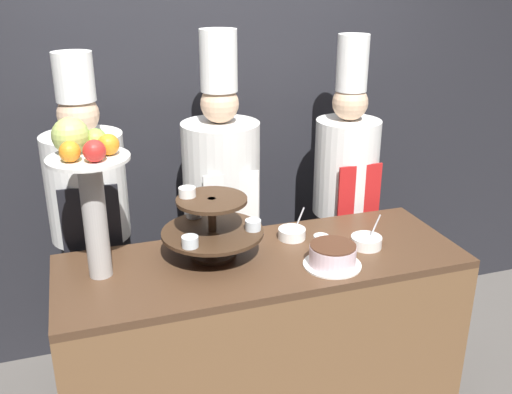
{
  "coord_description": "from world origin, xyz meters",
  "views": [
    {
      "loc": [
        -0.72,
        -1.79,
        2.09
      ],
      "look_at": [
        0.0,
        0.42,
        1.18
      ],
      "focal_mm": 40.0,
      "sensor_mm": 36.0,
      "label": 1
    }
  ],
  "objects_px": {
    "tiered_stand": "(212,225)",
    "chef_center_right": "(345,190)",
    "chef_left": "(90,219)",
    "cup_white": "(321,240)",
    "serving_bowl_far": "(292,233)",
    "serving_bowl_near": "(366,242)",
    "fruit_pedestal": "(87,175)",
    "chef_center_left": "(222,201)",
    "cake_round": "(333,256)"
  },
  "relations": [
    {
      "from": "cup_white",
      "to": "chef_center_left",
      "type": "bearing_deg",
      "value": 121.59
    },
    {
      "from": "tiered_stand",
      "to": "chef_left",
      "type": "height_order",
      "value": "chef_left"
    },
    {
      "from": "fruit_pedestal",
      "to": "chef_left",
      "type": "bearing_deg",
      "value": 90.51
    },
    {
      "from": "serving_bowl_near",
      "to": "cake_round",
      "type": "bearing_deg",
      "value": -153.02
    },
    {
      "from": "cup_white",
      "to": "chef_left",
      "type": "distance_m",
      "value": 1.13
    },
    {
      "from": "fruit_pedestal",
      "to": "cup_white",
      "type": "bearing_deg",
      "value": -2.67
    },
    {
      "from": "fruit_pedestal",
      "to": "serving_bowl_far",
      "type": "height_order",
      "value": "fruit_pedestal"
    },
    {
      "from": "serving_bowl_near",
      "to": "chef_center_left",
      "type": "height_order",
      "value": "chef_center_left"
    },
    {
      "from": "serving_bowl_far",
      "to": "chef_left",
      "type": "relative_size",
      "value": 0.09
    },
    {
      "from": "tiered_stand",
      "to": "chef_center_right",
      "type": "xyz_separation_m",
      "value": [
        0.88,
        0.48,
        -0.11
      ]
    },
    {
      "from": "fruit_pedestal",
      "to": "chef_left",
      "type": "height_order",
      "value": "chef_left"
    },
    {
      "from": "chef_center_left",
      "to": "fruit_pedestal",
      "type": "bearing_deg",
      "value": -143.74
    },
    {
      "from": "tiered_stand",
      "to": "fruit_pedestal",
      "type": "distance_m",
      "value": 0.57
    },
    {
      "from": "cake_round",
      "to": "serving_bowl_far",
      "type": "height_order",
      "value": "serving_bowl_far"
    },
    {
      "from": "cake_round",
      "to": "serving_bowl_near",
      "type": "distance_m",
      "value": 0.25
    },
    {
      "from": "cake_round",
      "to": "serving_bowl_far",
      "type": "distance_m",
      "value": 0.31
    },
    {
      "from": "fruit_pedestal",
      "to": "cake_round",
      "type": "xyz_separation_m",
      "value": [
        0.95,
        -0.24,
        -0.39
      ]
    },
    {
      "from": "chef_center_left",
      "to": "cup_white",
      "type": "bearing_deg",
      "value": -58.41
    },
    {
      "from": "tiered_stand",
      "to": "serving_bowl_near",
      "type": "bearing_deg",
      "value": -10.99
    },
    {
      "from": "serving_bowl_far",
      "to": "cup_white",
      "type": "bearing_deg",
      "value": -48.62
    },
    {
      "from": "cup_white",
      "to": "serving_bowl_near",
      "type": "bearing_deg",
      "value": -22.5
    },
    {
      "from": "tiered_stand",
      "to": "fruit_pedestal",
      "type": "height_order",
      "value": "fruit_pedestal"
    },
    {
      "from": "fruit_pedestal",
      "to": "serving_bowl_far",
      "type": "relative_size",
      "value": 4.35
    },
    {
      "from": "fruit_pedestal",
      "to": "chef_center_right",
      "type": "bearing_deg",
      "value": 19.47
    },
    {
      "from": "serving_bowl_near",
      "to": "chef_center_left",
      "type": "distance_m",
      "value": 0.8
    },
    {
      "from": "fruit_pedestal",
      "to": "chef_center_left",
      "type": "relative_size",
      "value": 0.35
    },
    {
      "from": "chef_left",
      "to": "chef_center_right",
      "type": "relative_size",
      "value": 0.98
    },
    {
      "from": "cup_white",
      "to": "chef_left",
      "type": "bearing_deg",
      "value": 151.84
    },
    {
      "from": "serving_bowl_near",
      "to": "chef_center_left",
      "type": "xyz_separation_m",
      "value": [
        -0.52,
        0.61,
        0.03
      ]
    },
    {
      "from": "cake_round",
      "to": "chef_left",
      "type": "xyz_separation_m",
      "value": [
        -0.96,
        0.72,
        -0.0
      ]
    },
    {
      "from": "serving_bowl_far",
      "to": "chef_center_right",
      "type": "distance_m",
      "value": 0.64
    },
    {
      "from": "cake_round",
      "to": "chef_left",
      "type": "distance_m",
      "value": 1.2
    },
    {
      "from": "chef_left",
      "to": "chef_center_right",
      "type": "xyz_separation_m",
      "value": [
        1.38,
        -0.0,
        -0.01
      ]
    },
    {
      "from": "fruit_pedestal",
      "to": "cup_white",
      "type": "distance_m",
      "value": 1.07
    },
    {
      "from": "fruit_pedestal",
      "to": "chef_left",
      "type": "xyz_separation_m",
      "value": [
        -0.0,
        0.49,
        -0.39
      ]
    },
    {
      "from": "fruit_pedestal",
      "to": "cake_round",
      "type": "distance_m",
      "value": 1.06
    },
    {
      "from": "chef_left",
      "to": "serving_bowl_far",
      "type": "bearing_deg",
      "value": -25.13
    },
    {
      "from": "tiered_stand",
      "to": "serving_bowl_near",
      "type": "distance_m",
      "value": 0.71
    },
    {
      "from": "cup_white",
      "to": "serving_bowl_near",
      "type": "height_order",
      "value": "serving_bowl_near"
    },
    {
      "from": "serving_bowl_far",
      "to": "chef_left",
      "type": "distance_m",
      "value": 0.99
    },
    {
      "from": "cup_white",
      "to": "serving_bowl_far",
      "type": "bearing_deg",
      "value": 131.38
    },
    {
      "from": "chef_center_left",
      "to": "tiered_stand",
      "type": "bearing_deg",
      "value": -109.77
    },
    {
      "from": "cup_white",
      "to": "serving_bowl_near",
      "type": "xyz_separation_m",
      "value": [
        0.19,
        -0.08,
        0.0
      ]
    },
    {
      "from": "chef_left",
      "to": "chef_center_right",
      "type": "distance_m",
      "value": 1.38
    },
    {
      "from": "serving_bowl_near",
      "to": "serving_bowl_far",
      "type": "relative_size",
      "value": 1.02
    },
    {
      "from": "chef_left",
      "to": "cup_white",
      "type": "bearing_deg",
      "value": -28.16
    },
    {
      "from": "cup_white",
      "to": "chef_center_right",
      "type": "relative_size",
      "value": 0.04
    },
    {
      "from": "cake_round",
      "to": "cup_white",
      "type": "xyz_separation_m",
      "value": [
        0.03,
        0.19,
        -0.02
      ]
    },
    {
      "from": "chef_center_right",
      "to": "serving_bowl_near",
      "type": "bearing_deg",
      "value": -107.68
    },
    {
      "from": "fruit_pedestal",
      "to": "serving_bowl_near",
      "type": "xyz_separation_m",
      "value": [
        1.18,
        -0.12,
        -0.41
      ]
    }
  ]
}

